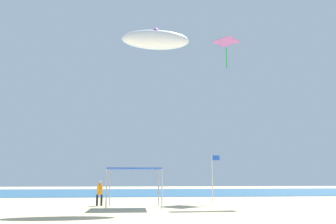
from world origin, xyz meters
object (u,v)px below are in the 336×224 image
object	(u,v)px
canopy_tent	(135,170)
person_near_tent	(100,191)
kite_diamond_pink	(226,43)
kite_inflatable_white	(156,40)
banner_flag	(213,174)

from	to	relation	value
canopy_tent	person_near_tent	world-z (taller)	canopy_tent
kite_diamond_pink	kite_inflatable_white	bearing A→B (deg)	5.91
canopy_tent	kite_diamond_pink	bearing A→B (deg)	50.28
person_near_tent	kite_inflatable_white	distance (m)	11.94
kite_diamond_pink	banner_flag	bearing A→B (deg)	26.08
person_near_tent	banner_flag	xyz separation A→B (m)	(8.00, 1.35, 1.14)
person_near_tent	banner_flag	size ratio (longest dim) A/B	0.47
canopy_tent	kite_diamond_pink	world-z (taller)	kite_diamond_pink
kite_diamond_pink	canopy_tent	bearing A→B (deg)	9.98
canopy_tent	kite_inflatable_white	bearing A→B (deg)	64.23
banner_flag	kite_diamond_pink	xyz separation A→B (m)	(3.45, 7.89, 13.33)
canopy_tent	person_near_tent	bearing A→B (deg)	142.10
banner_flag	kite_inflatable_white	world-z (taller)	kite_inflatable_white
person_near_tent	kite_diamond_pink	size ratio (longest dim) A/B	0.54
person_near_tent	kite_inflatable_white	bearing A→B (deg)	-166.42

